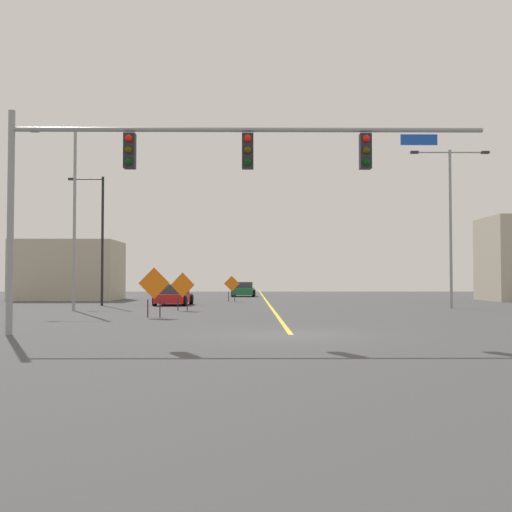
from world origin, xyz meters
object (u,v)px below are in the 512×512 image
Objects in this scene: street_lamp_mid_right at (450,214)px; street_lamp_mid_left at (71,210)px; construction_sign_right_shoulder at (183,287)px; traffic_signal_assembly at (186,164)px; car_red_approaching at (174,295)px; car_green_distant at (244,290)px; street_lamp_near_right at (100,234)px; construction_sign_left_shoulder at (154,286)px; construction_sign_median_far at (232,285)px.

street_lamp_mid_left is at bearing -173.08° from street_lamp_mid_right.
traffic_signal_assembly is at bearing -83.61° from construction_sign_right_shoulder.
street_lamp_mid_left is at bearing 179.14° from construction_sign_right_shoulder.
car_red_approaching is (-16.26, 4.48, -4.75)m from street_lamp_mid_right.
car_red_approaching is at bearing 97.73° from traffic_signal_assembly.
traffic_signal_assembly is 1.47× the size of street_lamp_mid_left.
construction_sign_right_shoulder is 27.66m from car_green_distant.
car_red_approaching is at bearing 100.48° from construction_sign_right_shoulder.
street_lamp_near_right is at bearing 169.66° from street_lamp_mid_right.
car_red_approaching is (-4.22, -20.40, -0.01)m from car_green_distant.
construction_sign_left_shoulder reaches higher than construction_sign_right_shoulder.
construction_sign_median_far is at bearing 42.96° from street_lamp_near_right.
car_red_approaching is at bearing -117.08° from construction_sign_median_far.
street_lamp_mid_left reaches higher than car_green_distant.
construction_sign_right_shoulder reaches higher than car_red_approaching.
car_green_distant is at bearing 88.29° from traffic_signal_assembly.
construction_sign_right_shoulder is at bearing 84.31° from construction_sign_left_shoulder.
traffic_signal_assembly is 3.44× the size of car_green_distant.
street_lamp_near_right is at bearing 89.89° from street_lamp_mid_left.
street_lamp_near_right reaches higher than traffic_signal_assembly.
street_lamp_mid_right is at bearing -41.46° from construction_sign_median_far.
car_red_approaching is (-0.72, 13.08, -0.75)m from construction_sign_left_shoulder.
car_green_distant is at bearing 67.40° from street_lamp_near_right.
street_lamp_mid_left is 2.35× the size of car_green_distant.
traffic_signal_assembly is 42.45m from car_green_distant.
construction_sign_right_shoulder is (-1.65, 14.70, -3.81)m from traffic_signal_assembly.
street_lamp_mid_right is (13.30, 17.32, 0.30)m from traffic_signal_assembly.
street_lamp_mid_left is at bearing -123.11° from car_red_approaching.
construction_sign_right_shoulder is 6.01m from construction_sign_left_shoulder.
street_lamp_mid_left is 1.20× the size of street_lamp_near_right.
car_red_approaching is (-3.48, -6.80, -0.59)m from construction_sign_median_far.
car_green_distant is (2.90, 27.50, -0.62)m from construction_sign_right_shoulder.
traffic_signal_assembly reaches higher than construction_sign_median_far.
traffic_signal_assembly is 1.75× the size of street_lamp_near_right.
street_lamp_near_right is 4.25× the size of construction_sign_median_far.
street_lamp_near_right is 9.28m from construction_sign_right_shoulder.
street_lamp_mid_right is 28.05m from car_green_distant.
construction_sign_median_far is at bearing -93.10° from car_green_distant.
street_lamp_mid_right is (20.82, -3.80, 0.88)m from street_lamp_near_right.
street_lamp_mid_left reaches higher than street_lamp_mid_right.
car_red_approaching is (4.56, 0.68, -3.87)m from street_lamp_near_right.
construction_sign_right_shoulder is 1.05× the size of construction_sign_median_far.
construction_sign_right_shoulder is (-14.94, -2.62, -4.11)m from street_lamp_mid_right.
street_lamp_mid_left is 20.98m from street_lamp_mid_right.
traffic_signal_assembly is 6.57× the size of construction_sign_left_shoulder.
construction_sign_left_shoulder is at bearing 104.41° from traffic_signal_assembly.
traffic_signal_assembly is at bearing -91.04° from construction_sign_median_far.
street_lamp_near_right reaches higher than construction_sign_median_far.
street_lamp_mid_left reaches higher than street_lamp_near_right.
construction_sign_right_shoulder is at bearing -0.86° from street_lamp_mid_left.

